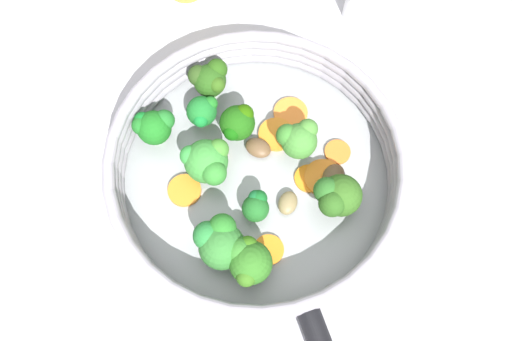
{
  "coord_description": "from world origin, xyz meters",
  "views": [
    {
      "loc": [
        0.19,
        -0.04,
        0.53
      ],
      "look_at": [
        0.0,
        0.0,
        0.03
      ],
      "focal_mm": 35.0,
      "sensor_mm": 36.0,
      "label": 1
    }
  ],
  "objects": [
    {
      "name": "skillet",
      "position": [
        0.0,
        0.0,
        0.01
      ],
      "size": [
        0.3,
        0.3,
        0.01
      ],
      "primitive_type": "cylinder",
      "color": "#939699",
      "rests_on": "ground_plane"
    },
    {
      "name": "broccoli_floret_5",
      "position": [
        -0.02,
        -0.05,
        0.04
      ],
      "size": [
        0.05,
        0.05,
        0.05
      ],
      "color": "#7EAD5B",
      "rests_on": "skillet"
    },
    {
      "name": "mushroom_piece_0",
      "position": [
        -0.03,
        0.01,
        0.02
      ],
      "size": [
        0.04,
        0.04,
        0.01
      ],
      "primitive_type": "ellipsoid",
      "rotation": [
        0.0,
        0.0,
        4.0
      ],
      "color": "brown",
      "rests_on": "skillet"
    },
    {
      "name": "mushroom_piece_2",
      "position": [
        0.04,
        0.03,
        0.02
      ],
      "size": [
        0.03,
        0.03,
        0.01
      ],
      "primitive_type": "ellipsoid",
      "rotation": [
        0.0,
        0.0,
        5.71
      ],
      "color": "olive",
      "rests_on": "skillet"
    },
    {
      "name": "carrot_slice_0",
      "position": [
        0.08,
        -0.01,
        0.02
      ],
      "size": [
        0.04,
        0.04,
        0.0
      ],
      "primitive_type": "cylinder",
      "rotation": [
        0.0,
        0.0,
        4.56
      ],
      "color": "orange",
      "rests_on": "skillet"
    },
    {
      "name": "carrot_slice_6",
      "position": [
        -0.07,
        0.06,
        0.02
      ],
      "size": [
        0.06,
        0.06,
        0.0
      ],
      "primitive_type": "cylinder",
      "rotation": [
        0.0,
        0.0,
        0.7
      ],
      "color": "orange",
      "rests_on": "skillet"
    },
    {
      "name": "carrot_slice_3",
      "position": [
        0.02,
        0.07,
        0.02
      ],
      "size": [
        0.06,
        0.06,
        0.0
      ],
      "primitive_type": "cylinder",
      "rotation": [
        0.0,
        0.0,
        1.13
      ],
      "color": "orange",
      "rests_on": "skillet"
    },
    {
      "name": "carrot_slice_5",
      "position": [
        -0.0,
        -0.08,
        0.02
      ],
      "size": [
        0.05,
        0.05,
        0.01
      ],
      "primitive_type": "cylinder",
      "rotation": [
        0.0,
        0.0,
        4.44
      ],
      "color": "orange",
      "rests_on": "skillet"
    },
    {
      "name": "broccoli_floret_2",
      "position": [
        0.04,
        -0.01,
        0.03
      ],
      "size": [
        0.03,
        0.03,
        0.03
      ],
      "color": "#6D874D",
      "rests_on": "skillet"
    },
    {
      "name": "broccoli_floret_9",
      "position": [
        0.1,
        -0.03,
        0.05
      ],
      "size": [
        0.05,
        0.04,
        0.05
      ],
      "color": "#79A352",
      "rests_on": "skillet"
    },
    {
      "name": "carrot_slice_4",
      "position": [
        -0.04,
        0.03,
        0.02
      ],
      "size": [
        0.06,
        0.06,
        0.01
      ],
      "primitive_type": "cylinder",
      "rotation": [
        0.0,
        0.0,
        2.6
      ],
      "color": "orange",
      "rests_on": "skillet"
    },
    {
      "name": "broccoli_floret_1",
      "position": [
        -0.02,
        0.05,
        0.04
      ],
      "size": [
        0.04,
        0.05,
        0.05
      ],
      "color": "#7BAC6C",
      "rests_on": "skillet"
    },
    {
      "name": "broccoli_floret_8",
      "position": [
        -0.11,
        -0.03,
        0.05
      ],
      "size": [
        0.04,
        0.05,
        0.05
      ],
      "color": "#61984E",
      "rests_on": "skillet"
    },
    {
      "name": "ground_plane",
      "position": [
        0.0,
        0.0,
        0.0
      ],
      "size": [
        4.0,
        4.0,
        0.0
      ],
      "primitive_type": "plane",
      "color": "#B8B5BD"
    },
    {
      "name": "carrot_slice_2",
      "position": [
        -0.03,
        -0.04,
        0.02
      ],
      "size": [
        0.03,
        0.03,
        0.0
      ],
      "primitive_type": "cylinder",
      "rotation": [
        0.0,
        0.0,
        4.68
      ],
      "color": "orange",
      "rests_on": "skillet"
    },
    {
      "name": "skillet_rivet_right",
      "position": [
        0.14,
        0.04,
        0.02
      ],
      "size": [
        0.01,
        0.01,
        0.01
      ],
      "primitive_type": "sphere",
      "color": "gray",
      "rests_on": "skillet"
    },
    {
      "name": "skillet_rivet_left",
      "position": [
        0.14,
        -0.01,
        0.02
      ],
      "size": [
        0.01,
        0.01,
        0.01
      ],
      "primitive_type": "sphere",
      "color": "#979997",
      "rests_on": "skillet"
    },
    {
      "name": "broccoli_floret_3",
      "position": [
        -0.07,
        -0.1,
        0.04
      ],
      "size": [
        0.04,
        0.05,
        0.05
      ],
      "color": "#7FB76D",
      "rests_on": "skillet"
    },
    {
      "name": "broccoli_floret_6",
      "position": [
        0.07,
        -0.05,
        0.05
      ],
      "size": [
        0.05,
        0.05,
        0.05
      ],
      "color": "#88B468",
      "rests_on": "skillet"
    },
    {
      "name": "carrot_slice_7",
      "position": [
        0.02,
        0.06,
        0.02
      ],
      "size": [
        0.05,
        0.05,
        0.0
      ],
      "primitive_type": "cylinder",
      "rotation": [
        0.0,
        0.0,
        0.9
      ],
      "color": "orange",
      "rests_on": "skillet"
    },
    {
      "name": "skillet_rim_wall",
      "position": [
        0.0,
        0.0,
        0.04
      ],
      "size": [
        0.32,
        0.32,
        0.05
      ],
      "color": "#96909B",
      "rests_on": "skillet"
    },
    {
      "name": "carrot_slice_1",
      "position": [
        -0.01,
        0.1,
        0.02
      ],
      "size": [
        0.04,
        0.04,
        0.0
      ],
      "primitive_type": "cylinder",
      "rotation": [
        0.0,
        0.0,
        0.57
      ],
      "color": "orange",
      "rests_on": "skillet"
    },
    {
      "name": "broccoli_floret_4",
      "position": [
        -0.05,
        -0.01,
        0.05
      ],
      "size": [
        0.04,
        0.04,
        0.05
      ],
      "color": "#609651",
      "rests_on": "skillet"
    },
    {
      "name": "mushroom_piece_1",
      "position": [
        0.02,
        0.08,
        0.02
      ],
      "size": [
        0.04,
        0.04,
        0.01
      ],
      "primitive_type": "ellipsoid",
      "rotation": [
        0.0,
        0.0,
        2.4
      ],
      "color": "brown",
      "rests_on": "skillet"
    },
    {
      "name": "broccoli_floret_7",
      "position": [
        0.05,
        0.07,
        0.05
      ],
      "size": [
        0.04,
        0.05,
        0.05
      ],
      "color": "#5E9848",
      "rests_on": "skillet"
    },
    {
      "name": "broccoli_floret_0",
      "position": [
        -0.08,
        -0.04,
        0.04
      ],
      "size": [
        0.04,
        0.04,
        0.04
      ],
      "color": "#7CA95D",
      "rests_on": "skillet"
    }
  ]
}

